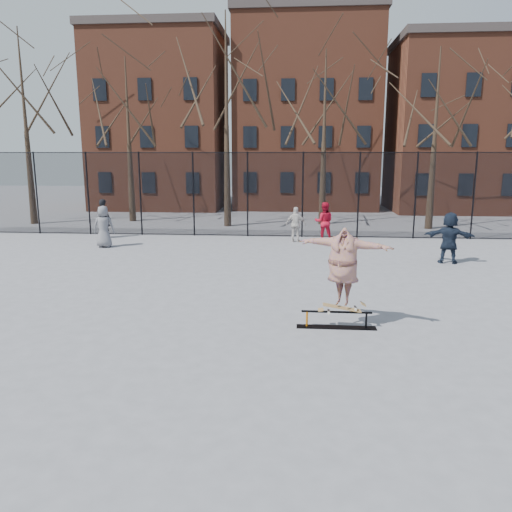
# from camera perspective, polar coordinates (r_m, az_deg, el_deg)

# --- Properties ---
(ground) EXTENTS (100.00, 100.00, 0.00)m
(ground) POSITION_cam_1_polar(r_m,az_deg,el_deg) (11.33, -0.30, -8.46)
(ground) COLOR slate
(skate_rail) EXTENTS (1.80, 0.28, 0.40)m
(skate_rail) POSITION_cam_1_polar(r_m,az_deg,el_deg) (11.58, 9.17, -7.36)
(skate_rail) COLOR black
(skate_rail) RESTS_ON ground
(skateboard) EXTENTS (0.93, 0.22, 0.11)m
(skateboard) POSITION_cam_1_polar(r_m,az_deg,el_deg) (11.50, 9.78, -5.96)
(skateboard) COLOR olive
(skateboard) RESTS_ON skate_rail
(skater) EXTENTS (2.21, 1.30, 1.75)m
(skater) POSITION_cam_1_polar(r_m,az_deg,el_deg) (11.25, 9.94, -1.44)
(skater) COLOR #3F3484
(skater) RESTS_ON skateboard
(bystander_grey) EXTENTS (0.92, 0.65, 1.77)m
(bystander_grey) POSITION_cam_1_polar(r_m,az_deg,el_deg) (22.02, -17.01, 3.23)
(bystander_grey) COLOR slate
(bystander_grey) RESTS_ON ground
(bystander_black) EXTENTS (0.76, 0.60, 1.84)m
(bystander_black) POSITION_cam_1_polar(r_m,az_deg,el_deg) (24.52, -17.01, 4.12)
(bystander_black) COLOR black
(bystander_black) RESTS_ON ground
(bystander_red) EXTENTS (0.87, 0.68, 1.76)m
(bystander_red) POSITION_cam_1_polar(r_m,az_deg,el_deg) (22.84, 7.78, 3.91)
(bystander_red) COLOR red
(bystander_red) RESTS_ON ground
(bystander_white) EXTENTS (0.96, 0.49, 1.57)m
(bystander_white) POSITION_cam_1_polar(r_m,az_deg,el_deg) (22.48, 4.59, 3.61)
(bystander_white) COLOR beige
(bystander_white) RESTS_ON ground
(bystander_navy) EXTENTS (1.81, 0.95, 1.86)m
(bystander_navy) POSITION_cam_1_polar(r_m,az_deg,el_deg) (19.24, 21.22, 1.96)
(bystander_navy) COLOR #192232
(bystander_navy) RESTS_ON ground
(fence) EXTENTS (34.03, 0.07, 4.00)m
(fence) POSITION_cam_1_polar(r_m,az_deg,el_deg) (23.69, 2.39, 7.13)
(fence) COLOR black
(fence) RESTS_ON ground
(tree_row) EXTENTS (33.66, 7.46, 10.67)m
(tree_row) POSITION_cam_1_polar(r_m,az_deg,el_deg) (28.00, 2.34, 18.68)
(tree_row) COLOR black
(tree_row) RESTS_ON ground
(rowhouses) EXTENTS (29.00, 7.00, 13.00)m
(rowhouses) POSITION_cam_1_polar(r_m,az_deg,el_deg) (36.67, 4.48, 14.94)
(rowhouses) COLOR brown
(rowhouses) RESTS_ON ground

